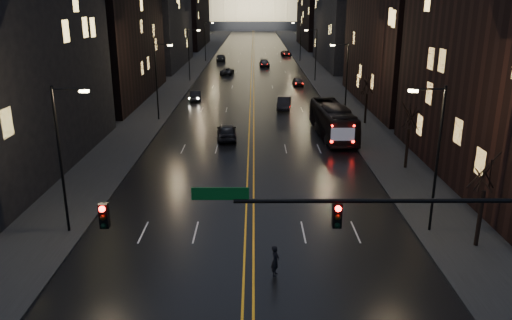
{
  "coord_description": "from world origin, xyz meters",
  "views": [
    {
      "loc": [
        0.3,
        -17.68,
        13.5
      ],
      "look_at": [
        0.41,
        11.99,
        4.01
      ],
      "focal_mm": 35.0,
      "sensor_mm": 36.0,
      "label": 1
    }
  ],
  "objects_px": {
    "traffic_signal": "(398,227)",
    "pedestrian_a": "(275,261)",
    "oncoming_car_b": "(195,95)",
    "receding_car_a": "(284,103)",
    "bus": "(333,121)",
    "oncoming_car_a": "(227,131)"
  },
  "relations": [
    {
      "from": "traffic_signal",
      "to": "pedestrian_a",
      "type": "distance_m",
      "value": 7.99
    },
    {
      "from": "receding_car_a",
      "to": "oncoming_car_a",
      "type": "bearing_deg",
      "value": -108.16
    },
    {
      "from": "receding_car_a",
      "to": "traffic_signal",
      "type": "bearing_deg",
      "value": -81.74
    },
    {
      "from": "oncoming_car_b",
      "to": "pedestrian_a",
      "type": "bearing_deg",
      "value": 94.32
    },
    {
      "from": "traffic_signal",
      "to": "pedestrian_a",
      "type": "relative_size",
      "value": 10.35
    },
    {
      "from": "oncoming_car_b",
      "to": "pedestrian_a",
      "type": "height_order",
      "value": "pedestrian_a"
    },
    {
      "from": "oncoming_car_a",
      "to": "oncoming_car_b",
      "type": "xyz_separation_m",
      "value": [
        -5.55,
        20.83,
        -0.11
      ]
    },
    {
      "from": "oncoming_car_a",
      "to": "bus",
      "type": "bearing_deg",
      "value": -178.26
    },
    {
      "from": "oncoming_car_a",
      "to": "receding_car_a",
      "type": "relative_size",
      "value": 1.01
    },
    {
      "from": "oncoming_car_b",
      "to": "receding_car_a",
      "type": "relative_size",
      "value": 0.91
    },
    {
      "from": "traffic_signal",
      "to": "receding_car_a",
      "type": "bearing_deg",
      "value": 92.11
    },
    {
      "from": "bus",
      "to": "pedestrian_a",
      "type": "xyz_separation_m",
      "value": [
        -7.08,
        -27.65,
        -0.82
      ]
    },
    {
      "from": "oncoming_car_b",
      "to": "receding_car_a",
      "type": "bearing_deg",
      "value": 146.95
    },
    {
      "from": "pedestrian_a",
      "to": "bus",
      "type": "bearing_deg",
      "value": 2.44
    },
    {
      "from": "oncoming_car_b",
      "to": "receding_car_a",
      "type": "distance_m",
      "value": 13.64
    },
    {
      "from": "pedestrian_a",
      "to": "oncoming_car_a",
      "type": "bearing_deg",
      "value": 25.08
    },
    {
      "from": "traffic_signal",
      "to": "receding_car_a",
      "type": "height_order",
      "value": "traffic_signal"
    },
    {
      "from": "traffic_signal",
      "to": "oncoming_car_a",
      "type": "xyz_separation_m",
      "value": [
        -8.41,
        31.58,
        -4.28
      ]
    },
    {
      "from": "oncoming_car_b",
      "to": "bus",
      "type": "bearing_deg",
      "value": 122.96
    },
    {
      "from": "oncoming_car_a",
      "to": "oncoming_car_b",
      "type": "distance_m",
      "value": 21.55
    },
    {
      "from": "oncoming_car_b",
      "to": "pedestrian_a",
      "type": "xyz_separation_m",
      "value": [
        9.42,
        -47.4,
        0.12
      ]
    },
    {
      "from": "pedestrian_a",
      "to": "receding_car_a",
      "type": "bearing_deg",
      "value": 12.89
    }
  ]
}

